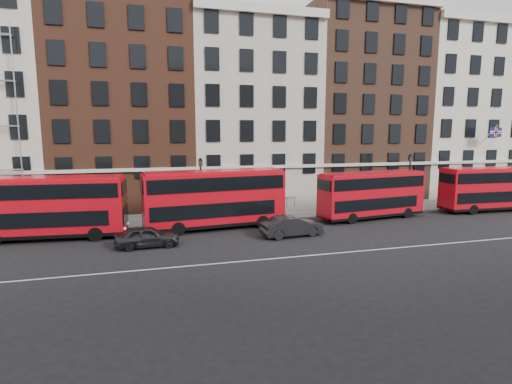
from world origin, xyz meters
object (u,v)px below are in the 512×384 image
object	(u,v)px
bus_b	(214,198)
bus_c	(371,194)
bus_a	(45,206)
traffic_light	(511,182)
car_front	(292,226)
bus_d	(491,188)
car_rear	(147,237)

from	to	relation	value
bus_b	bus_c	size ratio (longest dim) A/B	1.12
bus_a	bus_c	size ratio (longest dim) A/B	1.08
bus_b	traffic_light	xyz separation A→B (m)	(31.10, 1.93, -0.02)
car_front	bus_d	bearing A→B (deg)	-86.00
bus_a	bus_c	world-z (taller)	bus_a
bus_a	bus_b	size ratio (longest dim) A/B	0.97
bus_c	traffic_light	world-z (taller)	bus_c
bus_c	car_rear	bearing A→B (deg)	-176.34
bus_b	traffic_light	bearing A→B (deg)	-2.00
bus_b	car_front	size ratio (longest dim) A/B	2.43
bus_d	traffic_light	bearing A→B (deg)	25.48
bus_d	bus_c	bearing A→B (deg)	-177.79
bus_c	car_front	world-z (taller)	bus_c
bus_b	traffic_light	world-z (taller)	bus_b
car_rear	car_front	distance (m)	10.17
bus_d	traffic_light	size ratio (longest dim) A/B	3.08
bus_c	car_rear	size ratio (longest dim) A/B	2.41
bus_a	bus_c	xyz separation A→B (m)	(25.69, -0.01, -0.19)
bus_c	traffic_light	size ratio (longest dim) A/B	3.05
traffic_light	bus_b	bearing A→B (deg)	-176.45
car_rear	traffic_light	size ratio (longest dim) A/B	1.26
bus_b	bus_c	distance (m)	13.76
bus_d	traffic_light	distance (m)	4.87
car_front	traffic_light	size ratio (longest dim) A/B	1.40
bus_a	car_front	distance (m)	17.46
bus_d	car_front	bearing A→B (deg)	-167.93
bus_b	car_front	bearing A→B (deg)	-42.22
car_front	traffic_light	distance (m)	26.72
bus_a	bus_b	world-z (taller)	bus_b
bus_c	car_rear	xyz separation A→B (m)	(-18.89, -3.82, -1.50)
traffic_light	bus_c	bearing A→B (deg)	-173.64
bus_d	car_rear	bearing A→B (deg)	-170.95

